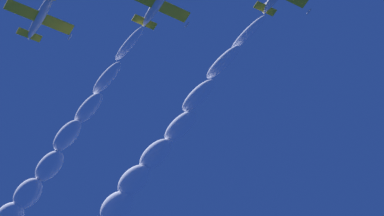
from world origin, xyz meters
TOP-DOWN VIEW (x-y plane):
  - airplane_left_wingman at (11.98, 1.93)m, footprint 8.07×7.66m
  - airplane_right_wingman at (26.97, -0.83)m, footprint 8.07×7.64m
  - smoke_trail_lead at (18.68, -26.90)m, footprint 31.26×41.40m
  - smoke_trail_left_wingman at (33.40, -28.18)m, footprint 30.66×41.51m

SIDE VIEW (x-z plane):
  - smoke_trail_left_wingman at x=33.40m, z-range 63.30..74.40m
  - smoke_trail_lead at x=18.68m, z-range 64.34..75.10m
  - airplane_left_wingman at x=11.98m, z-range 73.27..76.67m
  - airplane_right_wingman at x=26.97m, z-range 75.14..78.61m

